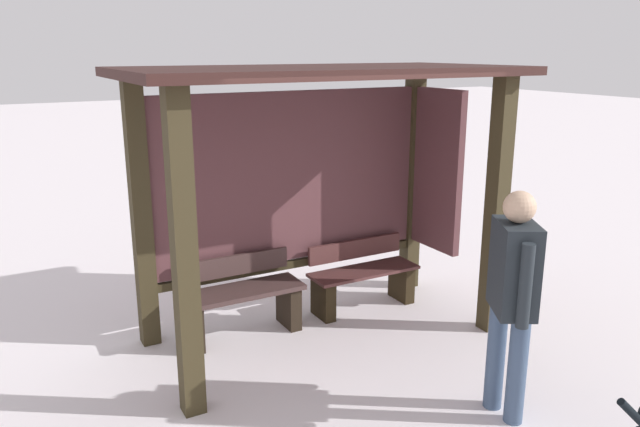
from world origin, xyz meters
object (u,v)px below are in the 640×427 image
at_px(bench_center_inside, 362,278).
at_px(person_walking, 513,288).
at_px(bus_shelter, 323,147).
at_px(bench_left_inside, 241,301).

distance_m(bench_center_inside, person_walking, 2.33).
height_order(bus_shelter, bench_left_inside, bus_shelter).
xyz_separation_m(bench_left_inside, bench_center_inside, (1.38, 0.00, -0.03)).
height_order(bench_left_inside, person_walking, person_walking).
relative_size(bench_left_inside, bench_center_inside, 1.00).
xyz_separation_m(bench_center_inside, person_walking, (-0.15, -2.21, 0.70)).
distance_m(bus_shelter, person_walking, 2.24).
bearing_deg(bench_left_inside, bench_center_inside, 0.16).
relative_size(bench_left_inside, person_walking, 0.68).
bearing_deg(bench_center_inside, person_walking, -93.85).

